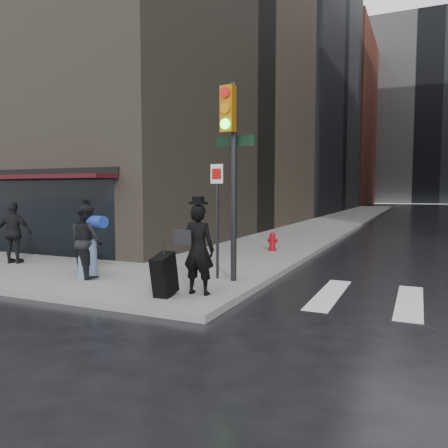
{
  "coord_description": "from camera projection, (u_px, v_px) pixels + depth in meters",
  "views": [
    {
      "loc": [
        5.23,
        -8.4,
        2.24
      ],
      "look_at": [
        0.23,
        2.72,
        1.3
      ],
      "focal_mm": 35.0,
      "sensor_mm": 36.0,
      "label": 1
    }
  ],
  "objects": [
    {
      "name": "traffic_light",
      "position": [
        230.0,
        154.0,
        9.85
      ],
      "size": [
        1.12,
        0.57,
        4.5
      ],
      "rotation": [
        0.0,
        0.0,
        -0.15
      ],
      "color": "black",
      "rests_on": "ground"
    },
    {
      "name": "bldg_distant",
      "position": [
        428.0,
        112.0,
        77.19
      ],
      "size": [
        40.0,
        12.0,
        32.0
      ],
      "primitive_type": "cube",
      "color": "slate",
      "rests_on": "ground"
    },
    {
      "name": "ground",
      "position": [
        166.0,
        289.0,
        9.95
      ],
      "size": [
        140.0,
        140.0,
        0.0
      ],
      "primitive_type": "plane",
      "color": "black",
      "rests_on": "ground"
    },
    {
      "name": "man_overcoat",
      "position": [
        191.0,
        253.0,
        8.71
      ],
      "size": [
        1.04,
        1.05,
        2.01
      ],
      "rotation": [
        0.0,
        0.0,
        3.2
      ],
      "color": "black",
      "rests_on": "ground"
    },
    {
      "name": "sidewalk_left",
      "position": [
        347.0,
        218.0,
        34.5
      ],
      "size": [
        4.0,
        50.0,
        0.15
      ],
      "primitive_type": "cube",
      "color": "slate",
      "rests_on": "ground"
    },
    {
      "name": "storefront",
      "position": [
        14.0,
        203.0,
        14.4
      ],
      "size": [
        8.4,
        1.11,
        2.83
      ],
      "color": "black",
      "rests_on": "ground"
    },
    {
      "name": "fire_hydrant",
      "position": [
        272.0,
        242.0,
        15.15
      ],
      "size": [
        0.37,
        0.28,
        0.64
      ],
      "rotation": [
        0.0,
        0.0,
        -0.32
      ],
      "color": "#9C0912",
      "rests_on": "ground"
    },
    {
      "name": "man_jeans",
      "position": [
        87.0,
        241.0,
        10.45
      ],
      "size": [
        1.21,
        1.05,
        1.77
      ],
      "rotation": [
        0.0,
        0.0,
        2.73
      ],
      "color": "black",
      "rests_on": "ground"
    },
    {
      "name": "bldg_left_mid",
      "position": [
        246.0,
        57.0,
        48.51
      ],
      "size": [
        22.0,
        24.0,
        34.0
      ],
      "primitive_type": "cube",
      "color": "slate",
      "rests_on": "ground"
    },
    {
      "name": "bldg_left_far",
      "position": [
        299.0,
        124.0,
        70.64
      ],
      "size": [
        22.0,
        20.0,
        26.0
      ],
      "primitive_type": "cube",
      "color": "brown",
      "rests_on": "ground"
    },
    {
      "name": "man_greycoat",
      "position": [
        14.0,
        233.0,
        12.5
      ],
      "size": [
        1.12,
        0.73,
        1.77
      ],
      "rotation": [
        0.0,
        0.0,
        3.46
      ],
      "color": "black",
      "rests_on": "ground"
    }
  ]
}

